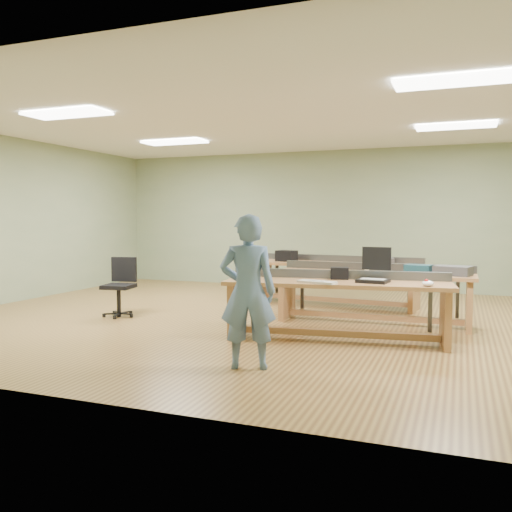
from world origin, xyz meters
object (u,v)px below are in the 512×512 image
object	(u,v)px
workbench_front	(337,297)
workbench_mid	(373,285)
person	(248,292)
parts_bin_grey	(453,271)
drinks_can	(367,268)
workbench_back	(334,273)
mug	(372,268)
parts_bin_teal	(418,269)
task_chair	(120,295)
laptop_base	(373,281)
camera_bag	(339,273)

from	to	relation	value
workbench_front	workbench_mid	distance (m)	1.32
person	parts_bin_grey	bearing A→B (deg)	-142.41
workbench_mid	drinks_can	distance (m)	0.28
workbench_back	mug	size ratio (longest dim) A/B	25.69
person	parts_bin_teal	xyz separation A→B (m)	(1.46, 2.90, 0.02)
task_chair	drinks_can	size ratio (longest dim) A/B	7.87
person	drinks_can	size ratio (longest dim) A/B	13.53
drinks_can	workbench_back	bearing A→B (deg)	118.44
person	parts_bin_teal	world-z (taller)	person
workbench_mid	parts_bin_teal	distance (m)	0.67
mug	workbench_mid	bearing A→B (deg)	-67.95
person	task_chair	xyz separation A→B (m)	(-2.96, 2.03, -0.45)
laptop_base	task_chair	xyz separation A→B (m)	(-3.98, 0.46, -0.43)
parts_bin_teal	drinks_can	xyz separation A→B (m)	(-0.71, -0.11, -0.00)
workbench_mid	task_chair	distance (m)	3.89
person	drinks_can	bearing A→B (deg)	-123.07
camera_bag	drinks_can	bearing A→B (deg)	66.42
person	camera_bag	world-z (taller)	person
laptop_base	mug	size ratio (longest dim) A/B	3.04
parts_bin_grey	laptop_base	bearing A→B (deg)	-125.77
laptop_base	task_chair	bearing A→B (deg)	-179.07
parts_bin_grey	workbench_mid	bearing A→B (deg)	177.43
parts_bin_grey	drinks_can	world-z (taller)	parts_bin_grey
drinks_can	camera_bag	bearing A→B (deg)	-100.11
camera_bag	workbench_front	bearing A→B (deg)	-99.44
camera_bag	task_chair	distance (m)	3.56
workbench_back	drinks_can	distance (m)	1.73
workbench_back	mug	bearing A→B (deg)	-51.66
person	mug	xyz separation A→B (m)	(0.80, 2.94, 0.01)
camera_bag	workbench_mid	bearing A→B (deg)	62.56
workbench_front	parts_bin_grey	bearing A→B (deg)	35.58
workbench_front	laptop_base	xyz separation A→B (m)	(0.44, 0.00, 0.22)
workbench_back	mug	xyz separation A→B (m)	(0.88, -1.36, 0.24)
laptop_base	parts_bin_grey	world-z (taller)	parts_bin_grey
camera_bag	parts_bin_grey	distance (m)	1.71
person	laptop_base	world-z (taller)	person
workbench_front	workbench_back	world-z (taller)	same
workbench_front	laptop_base	size ratio (longest dim) A/B	7.88
workbench_mid	camera_bag	distance (m)	1.16
workbench_front	person	world-z (taller)	person
task_chair	parts_bin_teal	size ratio (longest dim) A/B	2.60
mug	person	bearing A→B (deg)	-105.30
workbench_front	drinks_can	size ratio (longest dim) A/B	24.47
parts_bin_teal	drinks_can	size ratio (longest dim) A/B	3.03
laptop_base	person	bearing A→B (deg)	-115.51
workbench_front	task_chair	xyz separation A→B (m)	(-3.53, 0.46, -0.22)
workbench_mid	laptop_base	world-z (taller)	workbench_mid
workbench_mid	camera_bag	bearing A→B (deg)	-104.42
workbench_back	parts_bin_grey	xyz separation A→B (m)	(1.99, -1.49, 0.25)
workbench_front	drinks_can	bearing A→B (deg)	74.85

